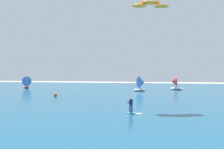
# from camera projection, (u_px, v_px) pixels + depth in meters

# --- Properties ---
(ocean) EXTENTS (160.00, 90.00, 0.10)m
(ocean) POSITION_uv_depth(u_px,v_px,m) (132.00, 91.00, 55.94)
(ocean) COLOR navy
(ocean) RESTS_ON ground
(kitesurfer) EXTENTS (2.02, 1.27, 1.67)m
(kitesurfer) POSITION_uv_depth(u_px,v_px,m) (133.00, 108.00, 23.75)
(kitesurfer) COLOR #26B2CC
(kitesurfer) RESTS_ON ocean
(kite) EXTENTS (5.09, 2.76, 0.74)m
(kite) POSITION_uv_depth(u_px,v_px,m) (150.00, 5.00, 29.40)
(kite) COLOR orange
(sailboat_mid_left) EXTENTS (3.53, 3.19, 3.93)m
(sailboat_mid_left) POSITION_uv_depth(u_px,v_px,m) (141.00, 84.00, 53.36)
(sailboat_mid_left) COLOR silver
(sailboat_mid_left) RESTS_ON ocean
(sailboat_near_shore) EXTENTS (3.55, 3.02, 4.11)m
(sailboat_near_shore) POSITION_uv_depth(u_px,v_px,m) (175.00, 83.00, 57.97)
(sailboat_near_shore) COLOR white
(sailboat_near_shore) RESTS_ON ocean
(sailboat_mid_right) EXTENTS (3.32, 3.30, 3.75)m
(sailboat_mid_right) POSITION_uv_depth(u_px,v_px,m) (26.00, 82.00, 64.47)
(sailboat_mid_right) COLOR maroon
(sailboat_mid_right) RESTS_ON ocean
(marker_buoy) EXTENTS (0.65, 0.65, 0.65)m
(marker_buoy) POSITION_uv_depth(u_px,v_px,m) (55.00, 95.00, 41.15)
(marker_buoy) COLOR #E55919
(marker_buoy) RESTS_ON ocean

